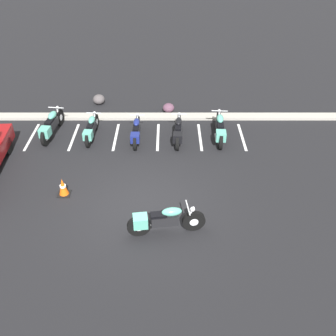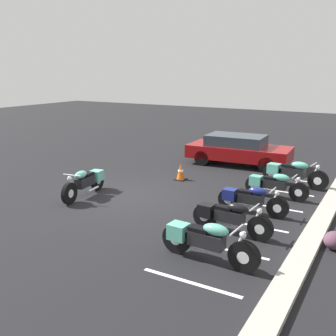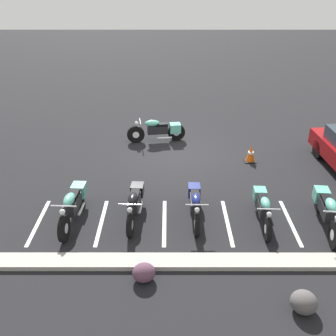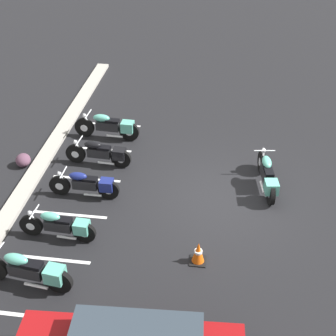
{
  "view_description": "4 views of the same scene",
  "coord_description": "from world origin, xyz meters",
  "px_view_note": "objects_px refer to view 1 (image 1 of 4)",
  "views": [
    {
      "loc": [
        0.81,
        -9.34,
        8.04
      ],
      "look_at": [
        0.82,
        0.94,
        0.8
      ],
      "focal_mm": 42.0,
      "sensor_mm": 36.0,
      "label": 1
    },
    {
      "loc": [
        9.88,
        7.28,
        3.98
      ],
      "look_at": [
        -0.6,
        1.19,
        0.95
      ],
      "focal_mm": 42.0,
      "sensor_mm": 36.0,
      "label": 2
    },
    {
      "loc": [
        0.31,
        12.89,
        6.16
      ],
      "look_at": [
        0.31,
        2.46,
        0.71
      ],
      "focal_mm": 42.0,
      "sensor_mm": 36.0,
      "label": 3
    },
    {
      "loc": [
        -10.67,
        0.24,
        8.44
      ],
      "look_at": [
        0.72,
        1.77,
        0.41
      ],
      "focal_mm": 50.0,
      "sensor_mm": 36.0,
      "label": 4
    }
  ],
  "objects_px": {
    "parked_bike_1": "(91,129)",
    "parked_bike_4": "(220,129)",
    "landscape_rock_1": "(168,108)",
    "landscape_rock_0": "(99,99)",
    "traffic_cone": "(63,187)",
    "parked_bike_2": "(136,131)",
    "parked_bike_3": "(178,131)",
    "motorcycle_teal_featured": "(162,220)",
    "parked_bike_0": "(51,125)"
  },
  "relations": [
    {
      "from": "parked_bike_4",
      "to": "landscape_rock_1",
      "type": "height_order",
      "value": "parked_bike_4"
    },
    {
      "from": "parked_bike_2",
      "to": "traffic_cone",
      "type": "height_order",
      "value": "parked_bike_2"
    },
    {
      "from": "parked_bike_1",
      "to": "parked_bike_3",
      "type": "relative_size",
      "value": 0.96
    },
    {
      "from": "parked_bike_4",
      "to": "landscape_rock_1",
      "type": "xyz_separation_m",
      "value": [
        -2.0,
        2.34,
        -0.27
      ]
    },
    {
      "from": "parked_bike_2",
      "to": "traffic_cone",
      "type": "xyz_separation_m",
      "value": [
        -2.14,
        -3.35,
        -0.15
      ]
    },
    {
      "from": "parked_bike_1",
      "to": "parked_bike_3",
      "type": "height_order",
      "value": "parked_bike_3"
    },
    {
      "from": "traffic_cone",
      "to": "parked_bike_2",
      "type": "bearing_deg",
      "value": 57.48
    },
    {
      "from": "parked_bike_1",
      "to": "landscape_rock_0",
      "type": "distance_m",
      "value": 3.12
    },
    {
      "from": "parked_bike_1",
      "to": "parked_bike_4",
      "type": "distance_m",
      "value": 5.05
    },
    {
      "from": "traffic_cone",
      "to": "parked_bike_1",
      "type": "bearing_deg",
      "value": 84.33
    },
    {
      "from": "motorcycle_teal_featured",
      "to": "parked_bike_0",
      "type": "xyz_separation_m",
      "value": [
        -4.47,
        5.49,
        0.01
      ]
    },
    {
      "from": "parked_bike_0",
      "to": "landscape_rock_0",
      "type": "distance_m",
      "value": 3.27
    },
    {
      "from": "parked_bike_0",
      "to": "parked_bike_2",
      "type": "height_order",
      "value": "parked_bike_0"
    },
    {
      "from": "motorcycle_teal_featured",
      "to": "parked_bike_0",
      "type": "distance_m",
      "value": 7.08
    },
    {
      "from": "landscape_rock_0",
      "to": "landscape_rock_1",
      "type": "relative_size",
      "value": 1.06
    },
    {
      "from": "traffic_cone",
      "to": "landscape_rock_0",
      "type": "bearing_deg",
      "value": 88.4
    },
    {
      "from": "parked_bike_2",
      "to": "landscape_rock_0",
      "type": "bearing_deg",
      "value": 31.12
    },
    {
      "from": "parked_bike_0",
      "to": "traffic_cone",
      "type": "distance_m",
      "value": 3.95
    },
    {
      "from": "motorcycle_teal_featured",
      "to": "parked_bike_0",
      "type": "bearing_deg",
      "value": 121.34
    },
    {
      "from": "landscape_rock_0",
      "to": "parked_bike_0",
      "type": "bearing_deg",
      "value": -116.38
    },
    {
      "from": "parked_bike_3",
      "to": "landscape_rock_0",
      "type": "distance_m",
      "value": 4.87
    },
    {
      "from": "parked_bike_2",
      "to": "parked_bike_3",
      "type": "distance_m",
      "value": 1.63
    },
    {
      "from": "motorcycle_teal_featured",
      "to": "parked_bike_3",
      "type": "height_order",
      "value": "motorcycle_teal_featured"
    },
    {
      "from": "parked_bike_3",
      "to": "traffic_cone",
      "type": "xyz_separation_m",
      "value": [
        -3.77,
        -3.36,
        -0.16
      ]
    },
    {
      "from": "parked_bike_3",
      "to": "landscape_rock_0",
      "type": "xyz_separation_m",
      "value": [
        -3.58,
        3.3,
        -0.22
      ]
    },
    {
      "from": "parked_bike_0",
      "to": "parked_bike_2",
      "type": "xyz_separation_m",
      "value": [
        3.4,
        -0.39,
        -0.05
      ]
    },
    {
      "from": "landscape_rock_0",
      "to": "traffic_cone",
      "type": "distance_m",
      "value": 6.66
    },
    {
      "from": "parked_bike_2",
      "to": "traffic_cone",
      "type": "distance_m",
      "value": 3.98
    },
    {
      "from": "parked_bike_2",
      "to": "landscape_rock_1",
      "type": "bearing_deg",
      "value": -26.52
    },
    {
      "from": "parked_bike_2",
      "to": "parked_bike_4",
      "type": "xyz_separation_m",
      "value": [
        3.26,
        0.12,
        0.05
      ]
    },
    {
      "from": "motorcycle_teal_featured",
      "to": "parked_bike_2",
      "type": "bearing_deg",
      "value": 94.08
    },
    {
      "from": "parked_bike_1",
      "to": "traffic_cone",
      "type": "bearing_deg",
      "value": 177.34
    },
    {
      "from": "traffic_cone",
      "to": "motorcycle_teal_featured",
      "type": "bearing_deg",
      "value": -28.56
    },
    {
      "from": "landscape_rock_0",
      "to": "parked_bike_4",
      "type": "bearing_deg",
      "value": -31.42
    },
    {
      "from": "motorcycle_teal_featured",
      "to": "parked_bike_4",
      "type": "height_order",
      "value": "parked_bike_4"
    },
    {
      "from": "traffic_cone",
      "to": "parked_bike_3",
      "type": "bearing_deg",
      "value": 41.72
    },
    {
      "from": "motorcycle_teal_featured",
      "to": "parked_bike_3",
      "type": "bearing_deg",
      "value": 75.96
    },
    {
      "from": "landscape_rock_0",
      "to": "traffic_cone",
      "type": "bearing_deg",
      "value": -91.6
    },
    {
      "from": "motorcycle_teal_featured",
      "to": "parked_bike_1",
      "type": "height_order",
      "value": "motorcycle_teal_featured"
    },
    {
      "from": "parked_bike_0",
      "to": "landscape_rock_1",
      "type": "bearing_deg",
      "value": -59.44
    },
    {
      "from": "parked_bike_4",
      "to": "landscape_rock_0",
      "type": "bearing_deg",
      "value": 61.49
    },
    {
      "from": "motorcycle_teal_featured",
      "to": "landscape_rock_1",
      "type": "distance_m",
      "value": 7.57
    },
    {
      "from": "parked_bike_3",
      "to": "parked_bike_4",
      "type": "height_order",
      "value": "parked_bike_4"
    },
    {
      "from": "parked_bike_4",
      "to": "landscape_rock_0",
      "type": "height_order",
      "value": "parked_bike_4"
    },
    {
      "from": "parked_bike_3",
      "to": "parked_bike_4",
      "type": "xyz_separation_m",
      "value": [
        1.63,
        0.11,
        0.03
      ]
    },
    {
      "from": "parked_bike_1",
      "to": "landscape_rock_1",
      "type": "height_order",
      "value": "parked_bike_1"
    },
    {
      "from": "motorcycle_teal_featured",
      "to": "landscape_rock_0",
      "type": "relative_size",
      "value": 4.15
    },
    {
      "from": "landscape_rock_1",
      "to": "parked_bike_1",
      "type": "bearing_deg",
      "value": -143.32
    },
    {
      "from": "parked_bike_1",
      "to": "landscape_rock_1",
      "type": "relative_size",
      "value": 4.04
    },
    {
      "from": "parked_bike_3",
      "to": "parked_bike_0",
      "type": "bearing_deg",
      "value": 89.09
    }
  ]
}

